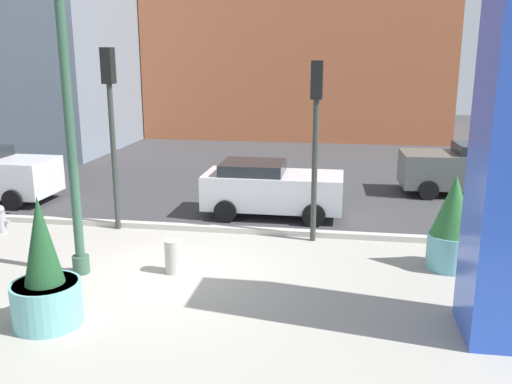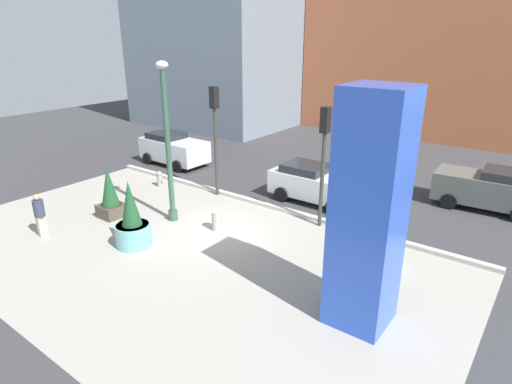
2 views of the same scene
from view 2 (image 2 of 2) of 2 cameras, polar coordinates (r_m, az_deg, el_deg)
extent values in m
plane|color=#38383A|center=(18.52, 2.62, -1.05)|extent=(60.00, 60.00, 0.00)
cube|color=#9E998E|center=(14.40, -11.08, -8.10)|extent=(18.00, 10.00, 0.02)
cube|color=#B7B2A8|center=(17.82, 1.03, -1.65)|extent=(18.00, 0.24, 0.16)
cylinder|color=#335642|center=(16.78, -11.09, -3.07)|extent=(0.36, 0.36, 0.40)
cylinder|color=#335642|center=(15.93, -11.73, 5.59)|extent=(0.20, 0.20, 5.63)
ellipsoid|color=silver|center=(15.45, -12.56, 16.38)|extent=(0.44, 0.44, 0.28)
cube|color=blue|center=(10.13, 14.93, -2.84)|extent=(1.44, 1.44, 5.83)
cube|color=#4C4238|center=(17.68, -18.82, -2.38)|extent=(0.91, 0.91, 0.51)
cylinder|color=#382819|center=(17.59, -18.91, -1.68)|extent=(0.86, 0.86, 0.04)
cone|color=#1E4C28|center=(17.32, -19.21, 0.74)|extent=(0.68, 0.68, 1.54)
cylinder|color=#6BB2B2|center=(15.06, -16.17, -5.57)|extent=(1.19, 1.19, 0.78)
cylinder|color=#382819|center=(14.90, -16.31, -4.29)|extent=(1.10, 1.10, 0.04)
cone|color=#1E4C28|center=(14.60, -16.62, -1.46)|extent=(0.68, 0.68, 1.55)
cylinder|color=#6BB2B2|center=(13.85, 17.17, -8.05)|extent=(1.02, 1.02, 0.79)
cylinder|color=#382819|center=(13.68, 17.33, -6.66)|extent=(0.94, 0.94, 0.04)
cone|color=#2D6B33|center=(13.40, 17.64, -4.07)|extent=(0.94, 0.94, 1.32)
cylinder|color=#99999E|center=(20.56, -12.83, 1.49)|extent=(0.26, 0.26, 0.55)
sphere|color=#99999E|center=(20.45, -12.91, 2.43)|extent=(0.24, 0.24, 0.24)
cylinder|color=#99999E|center=(20.42, -12.53, 1.47)|extent=(0.12, 0.10, 0.10)
cylinder|color=#B2ADA3|center=(15.63, -5.32, -3.87)|extent=(0.36, 0.36, 0.75)
cylinder|color=#333833|center=(15.58, 8.87, 1.47)|extent=(0.14, 0.14, 3.57)
cube|color=black|center=(15.01, 9.33, 9.55)|extent=(0.28, 0.32, 0.90)
sphere|color=red|center=(15.11, 9.70, 10.64)|extent=(0.18, 0.18, 0.18)
cylinder|color=#333833|center=(18.56, -5.41, 5.24)|extent=(0.14, 0.14, 3.88)
cube|color=black|center=(18.08, -5.67, 12.55)|extent=(0.28, 0.32, 0.90)
sphere|color=red|center=(18.17, -5.33, 13.46)|extent=(0.18, 0.18, 0.18)
cube|color=silver|center=(18.23, 8.25, 0.95)|extent=(4.00, 1.76, 0.98)
cube|color=#1E2328|center=(18.30, 6.72, 3.26)|extent=(1.80, 1.54, 0.33)
cylinder|color=black|center=(18.62, 12.82, -0.39)|extent=(0.64, 0.22, 0.64)
cylinder|color=black|center=(17.13, 10.38, -2.07)|extent=(0.64, 0.22, 0.64)
cylinder|color=black|center=(19.66, 6.28, 1.15)|extent=(0.64, 0.22, 0.64)
cylinder|color=black|center=(18.26, 3.45, -0.31)|extent=(0.64, 0.22, 0.64)
cube|color=#565B56|center=(19.75, 28.80, 0.31)|extent=(4.19, 1.98, 1.13)
cube|color=#1E2328|center=(19.52, 30.93, 1.96)|extent=(1.92, 1.65, 0.33)
cylinder|color=black|center=(19.20, 24.50, -1.15)|extent=(0.65, 0.25, 0.64)
cylinder|color=black|center=(20.87, 25.41, 0.37)|extent=(0.65, 0.25, 0.64)
cube|color=silver|center=(23.78, -10.94, 5.62)|extent=(3.89, 1.88, 1.12)
cube|color=#1E2328|center=(24.04, -11.98, 7.48)|extent=(1.77, 1.62, 0.32)
cylinder|color=black|center=(23.66, -7.29, 4.47)|extent=(0.64, 0.23, 0.64)
cylinder|color=black|center=(22.48, -10.52, 3.42)|extent=(0.64, 0.23, 0.64)
cylinder|color=black|center=(25.35, -11.15, 5.34)|extent=(0.64, 0.23, 0.64)
cylinder|color=black|center=(24.26, -14.34, 4.39)|extent=(0.64, 0.23, 0.64)
cube|color=#B2AD9E|center=(16.91, -26.85, -4.11)|extent=(0.21, 0.29, 0.79)
cylinder|color=#33384C|center=(16.66, -27.23, -1.93)|extent=(0.38, 0.38, 0.60)
sphere|color=tan|center=(16.52, -27.46, -0.63)|extent=(0.21, 0.21, 0.21)
camera|label=1|loc=(6.47, -51.87, -7.52)|focal=38.77mm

